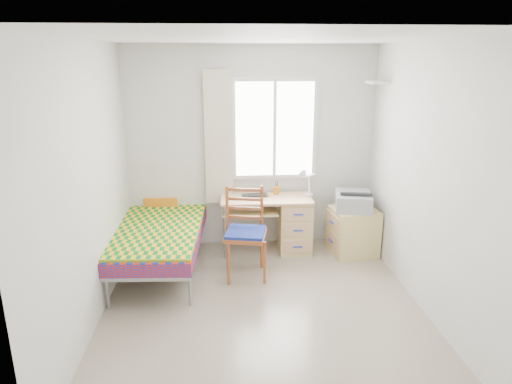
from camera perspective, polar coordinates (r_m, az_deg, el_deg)
floor at (r=4.77m, az=0.88°, el=-14.33°), size 3.50×3.50×0.00m
ceiling at (r=4.09m, az=1.05°, el=18.70°), size 3.50×3.50×0.00m
wall_back at (r=5.95m, az=-0.61°, el=5.45°), size 3.20×0.00×3.20m
wall_left at (r=4.40m, az=-20.26°, el=0.40°), size 0.00×3.50×3.50m
wall_right at (r=4.67m, az=20.90°, el=1.24°), size 0.00×3.50×3.50m
window at (r=5.91m, az=2.33°, el=7.83°), size 1.10×0.04×1.30m
curtain at (r=5.84m, az=-4.71°, el=6.69°), size 0.35×0.05×1.70m
floating_shelf at (r=5.79m, az=14.90°, el=13.10°), size 0.20×0.32×0.03m
bed at (r=5.66m, az=-11.87°, el=-4.41°), size 1.12×2.22×0.94m
desk at (r=5.95m, az=4.18°, el=-3.66°), size 1.17×0.56×0.72m
chair at (r=5.21m, az=-1.28°, el=-4.45°), size 0.52×0.52×1.04m
cabinet at (r=5.98m, az=12.04°, el=-4.85°), size 0.61×0.56×0.60m
printer at (r=5.87m, az=12.04°, el=-1.05°), size 0.52×0.58×0.21m
laptop at (r=5.81m, az=-0.08°, el=-0.55°), size 0.35×0.25×0.03m
pen_cup at (r=5.96m, az=2.55°, el=0.20°), size 0.09×0.09×0.10m
task_lamp at (r=5.73m, az=6.32°, el=1.46°), size 0.22×0.31×0.39m
book at (r=5.82m, az=-0.95°, el=-2.03°), size 0.16×0.22×0.02m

